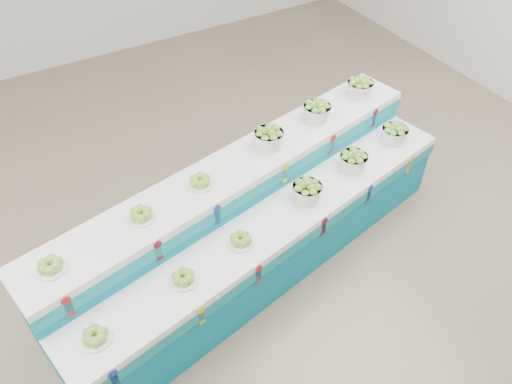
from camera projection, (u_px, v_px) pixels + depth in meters
ground at (211, 309)px, 4.52m from camera, size 10.00×10.00×0.00m
display_stand at (256, 221)px, 4.60m from camera, size 4.16×1.84×1.02m
plate_lower_left at (95, 336)px, 3.46m from camera, size 0.26×0.26×0.10m
plate_lower_mid at (183, 277)px, 3.82m from camera, size 0.26×0.26×0.10m
plate_lower_right at (241, 239)px, 4.10m from camera, size 0.26×0.26×0.10m
basket_lower_left at (307, 191)px, 4.43m from camera, size 0.32×0.32×0.20m
basket_lower_mid at (353, 160)px, 4.74m from camera, size 0.32×0.32×0.20m
basket_lower_right at (395, 133)px, 5.04m from camera, size 0.32×0.32×0.20m
plate_upper_left at (50, 265)px, 3.52m from camera, size 0.26×0.26×0.10m
plate_upper_mid at (141, 214)px, 3.88m from camera, size 0.26×0.26×0.10m
plate_upper_right at (200, 181)px, 4.16m from camera, size 0.26×0.26×0.10m
basket_upper_left at (269, 138)px, 4.50m from camera, size 0.32×0.32×0.20m
basket_upper_mid at (317, 111)px, 4.80m from camera, size 0.32×0.32×0.20m
basket_upper_right at (360, 87)px, 5.11m from camera, size 0.32×0.32×0.20m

